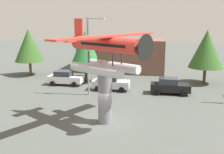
# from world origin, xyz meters

# --- Properties ---
(ground_plane) EXTENTS (140.00, 140.00, 0.00)m
(ground_plane) POSITION_xyz_m (0.00, 0.00, 0.00)
(ground_plane) COLOR #4C514C
(display_pedestal) EXTENTS (1.10, 1.10, 4.04)m
(display_pedestal) POSITION_xyz_m (0.00, 0.00, 2.02)
(display_pedestal) COLOR slate
(display_pedestal) RESTS_ON ground
(floatplane_monument) EXTENTS (7.05, 9.53, 4.00)m
(floatplane_monument) POSITION_xyz_m (0.11, -0.07, 5.71)
(floatplane_monument) COLOR silver
(floatplane_monument) RESTS_ON display_pedestal
(car_near_white) EXTENTS (4.20, 2.02, 1.76)m
(car_near_white) POSITION_xyz_m (-7.31, 11.03, 0.88)
(car_near_white) COLOR white
(car_near_white) RESTS_ON ground
(car_mid_silver) EXTENTS (4.20, 2.02, 1.76)m
(car_mid_silver) POSITION_xyz_m (-1.40, 9.63, 0.88)
(car_mid_silver) COLOR silver
(car_mid_silver) RESTS_ON ground
(car_far_black) EXTENTS (4.20, 2.02, 1.76)m
(car_far_black) POSITION_xyz_m (5.20, 9.27, 0.88)
(car_far_black) COLOR black
(car_far_black) RESTS_ON ground
(streetlight_primary) EXTENTS (1.84, 0.28, 8.14)m
(streetlight_primary) POSITION_xyz_m (-3.13, 7.33, 4.71)
(streetlight_primary) COLOR gray
(streetlight_primary) RESTS_ON ground
(storefront_building) EXTENTS (12.86, 7.44, 4.89)m
(storefront_building) POSITION_xyz_m (-1.73, 22.00, 2.45)
(storefront_building) COLOR brown
(storefront_building) RESTS_ON ground
(tree_west) EXTENTS (4.08, 4.08, 6.56)m
(tree_west) POSITION_xyz_m (-14.18, 15.63, 4.28)
(tree_west) COLOR brown
(tree_west) RESTS_ON ground
(tree_east) EXTENTS (4.13, 4.13, 6.51)m
(tree_east) POSITION_xyz_m (-5.26, 13.16, 4.20)
(tree_east) COLOR brown
(tree_east) RESTS_ON ground
(tree_center_back) EXTENTS (4.20, 4.20, 6.68)m
(tree_center_back) POSITION_xyz_m (9.58, 14.95, 4.34)
(tree_center_back) COLOR brown
(tree_center_back) RESTS_ON ground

